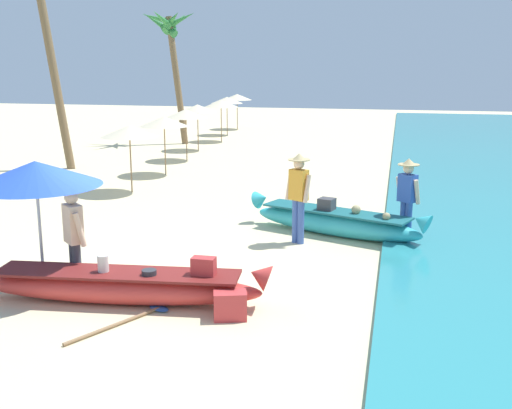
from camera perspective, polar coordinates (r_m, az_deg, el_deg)
ground_plane at (r=11.31m, az=-8.86°, el=-6.26°), size 80.00×80.00×0.00m
boat_red_foreground at (r=10.07m, az=-12.30°, el=-7.16°), size 4.84×1.17×0.78m
boat_cyan_midground at (r=13.65m, az=7.17°, el=-1.53°), size 4.06×2.03×0.82m
person_vendor_hatted at (r=12.82m, az=3.87°, el=1.17°), size 0.58×0.46×1.87m
person_tourist_customer at (r=10.57m, az=-16.15°, el=-2.65°), size 0.55×0.52×1.67m
person_vendor_assistant at (r=13.41m, az=13.52°, el=0.99°), size 0.55×0.50×1.73m
patio_umbrella_large at (r=10.52m, az=-19.31°, el=2.62°), size 2.07×2.07×2.14m
parasol_row_0 at (r=18.14m, az=-11.38°, el=6.51°), size 1.60×1.60×1.91m
parasol_row_1 at (r=20.87m, az=-8.31°, el=7.43°), size 1.60×1.60×1.91m
parasol_row_2 at (r=23.86m, az=-6.36°, el=8.15°), size 1.60×1.60×1.91m
parasol_row_3 at (r=26.56m, az=-5.31°, el=8.65°), size 1.60×1.60×1.91m
parasol_row_4 at (r=29.46m, az=-3.18°, el=9.10°), size 1.60×1.60×1.91m
parasol_row_5 at (r=32.06m, az=-2.64°, el=9.41°), size 1.60×1.60×1.91m
parasol_row_6 at (r=34.86m, az=-1.72°, el=9.69°), size 1.60×1.60×1.91m
palm_tree_tall_inland at (r=28.90m, az=-7.79°, el=14.94°), size 2.74×2.74×5.92m
cooler_box at (r=9.28m, az=-2.36°, el=-9.10°), size 0.55×0.43×0.41m
paddle at (r=9.43m, az=-11.30°, el=-10.13°), size 1.00×1.65×0.05m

